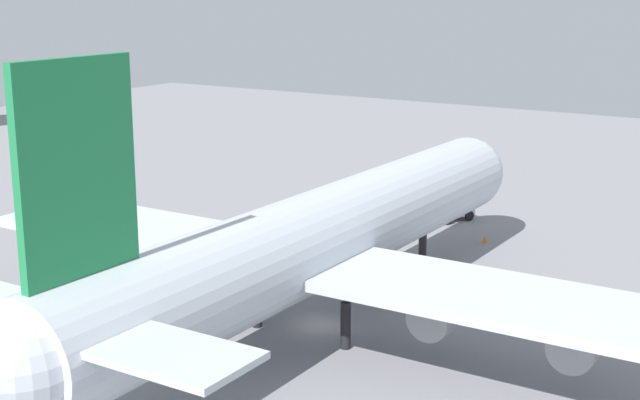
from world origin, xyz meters
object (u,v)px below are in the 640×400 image
safety_cone_nose (485,239)px  catering_truck (124,237)px  cargo_airplane (320,239)px  baggage_tug (448,209)px

safety_cone_nose → catering_truck: bearing=125.1°
catering_truck → safety_cone_nose: 33.77m
cargo_airplane → safety_cone_nose: bearing=-4.2°
baggage_tug → safety_cone_nose: bearing=-131.6°
cargo_airplane → safety_cone_nose: size_ratio=83.20×
catering_truck → safety_cone_nose: catering_truck is taller
baggage_tug → catering_truck: (-25.03, 21.29, -0.19)m
cargo_airplane → baggage_tug: cargo_airplane is taller
baggage_tug → catering_truck: 32.86m
baggage_tug → catering_truck: baggage_tug is taller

